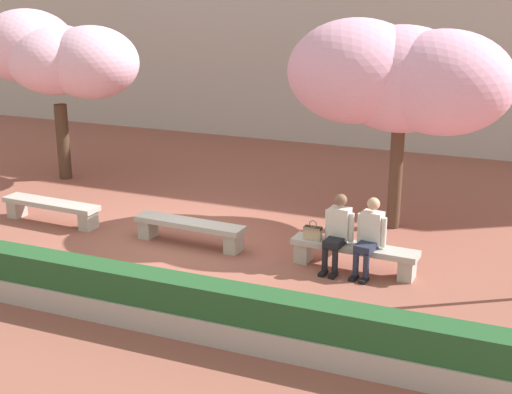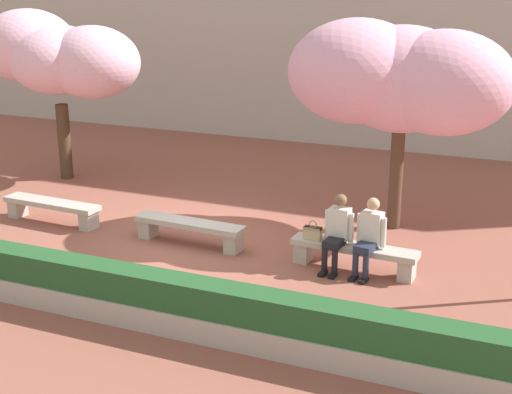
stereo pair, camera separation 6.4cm
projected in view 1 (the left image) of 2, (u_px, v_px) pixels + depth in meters
The scene contains 10 objects.
ground_plane at pixel (190, 244), 13.10m from camera, with size 100.00×100.00×0.00m, color #8E5142.
stone_bench_west_end at pixel (51, 208), 14.15m from camera, with size 2.16×0.52×0.45m.
stone_bench_near_west at pixel (189, 228), 13.01m from camera, with size 2.16×0.52×0.45m.
stone_bench_center at pixel (354, 252), 11.87m from camera, with size 2.16×0.52×0.45m.
person_seated_left at pixel (338, 229), 11.81m from camera, with size 0.51×0.71×1.29m.
person_seated_right at pixel (370, 234), 11.62m from camera, with size 0.50×0.72×1.29m.
handbag at pixel (313, 232), 12.04m from camera, with size 0.30×0.15×0.34m.
cherry_tree_main at pixel (397, 77), 13.02m from camera, with size 4.13×2.76×4.00m.
cherry_tree_secondary at pixel (57, 56), 16.59m from camera, with size 3.99×2.36×4.00m.
planter_hedge_foreground at pixel (92, 289), 10.32m from camera, with size 12.88×0.50×0.80m.
Camera 1 is at (5.84, -10.84, 4.73)m, focal length 50.00 mm.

